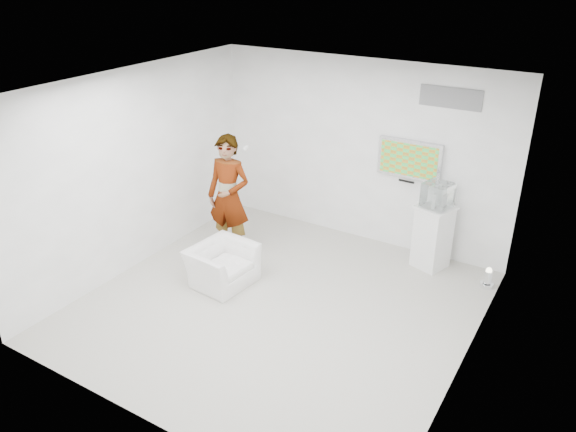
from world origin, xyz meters
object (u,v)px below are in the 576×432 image
object	(u,v)px
pedestal	(432,237)
tv	(410,159)
person	(229,197)
floor_uplight	(488,278)
armchair	(222,265)

from	to	relation	value
pedestal	tv	bearing A→B (deg)	151.86
person	floor_uplight	size ratio (longest dim) A/B	6.55
armchair	pedestal	xyz separation A→B (m)	(2.45, 2.06, 0.21)
armchair	floor_uplight	distance (m)	3.86
tv	armchair	size ratio (longest dim) A/B	1.11
person	armchair	bearing A→B (deg)	-67.44
floor_uplight	armchair	bearing A→B (deg)	-150.69
person	floor_uplight	distance (m)	4.05
person	floor_uplight	xyz separation A→B (m)	(3.81, 1.08, -0.83)
pedestal	floor_uplight	xyz separation A→B (m)	(0.92, -0.17, -0.35)
armchair	pedestal	world-z (taller)	pedestal
tv	pedestal	xyz separation A→B (m)	(0.58, -0.31, -1.05)
tv	person	distance (m)	2.85
tv	pedestal	bearing A→B (deg)	-28.14
person	tv	bearing A→B (deg)	27.76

